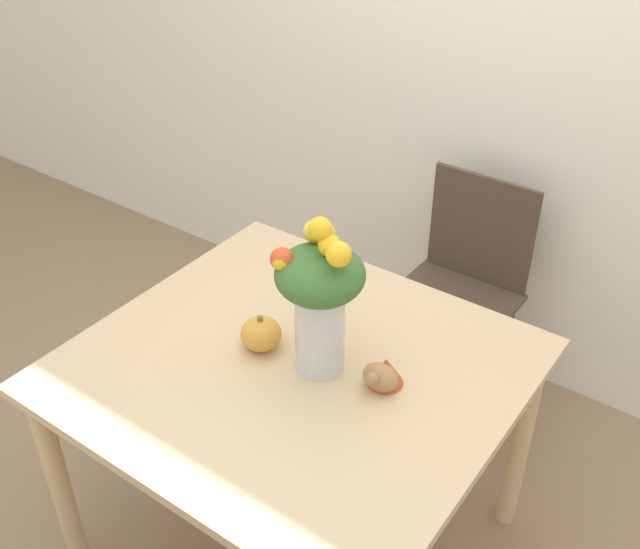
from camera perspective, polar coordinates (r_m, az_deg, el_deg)
ground_plane at (r=2.55m, az=-1.62°, el=-19.41°), size 12.00×12.00×0.00m
wall_back at (r=2.68m, az=14.51°, el=17.92°), size 8.00×0.06×2.70m
dining_table at (r=2.07m, az=-1.91°, el=-8.77°), size 1.13×1.04×0.74m
flower_vase at (r=1.86m, az=-0.04°, el=-1.75°), size 0.23×0.23×0.45m
pumpkin at (r=2.03m, az=-4.50°, el=-4.51°), size 0.11×0.11×0.10m
turkey_figurine at (r=1.92m, az=4.84°, el=-7.53°), size 0.10×0.13×0.08m
dining_chair_near_window at (r=2.77m, az=10.49°, el=-1.37°), size 0.42×0.42×0.88m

